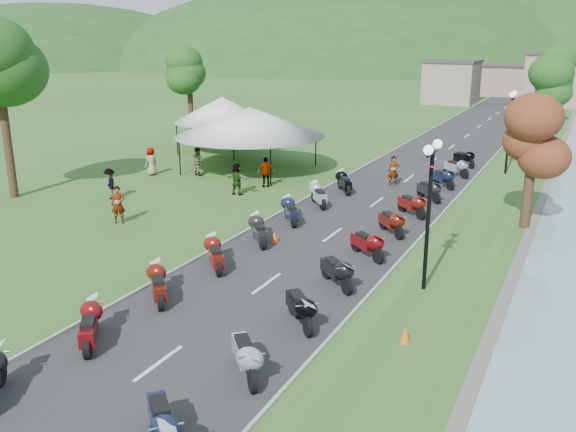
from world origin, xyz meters
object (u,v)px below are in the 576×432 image
at_px(pedestrian_b, 199,175).
at_px(pedestrian_c, 111,199).
at_px(vendor_tent_main, 250,139).
at_px(pedestrian_a, 120,223).

relative_size(pedestrian_b, pedestrian_c, 1.06).
distance_m(vendor_tent_main, pedestrian_b, 3.99).
relative_size(vendor_tent_main, pedestrian_c, 3.88).
bearing_deg(pedestrian_c, pedestrian_b, 122.33).
height_order(pedestrian_a, pedestrian_c, pedestrian_a).
height_order(vendor_tent_main, pedestrian_a, vendor_tent_main).
height_order(pedestrian_a, pedestrian_b, pedestrian_a).
bearing_deg(pedestrian_c, pedestrian_a, -3.43).
relative_size(vendor_tent_main, pedestrian_b, 3.66).
xyz_separation_m(pedestrian_b, pedestrian_c, (-0.89, -6.78, 0.00)).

